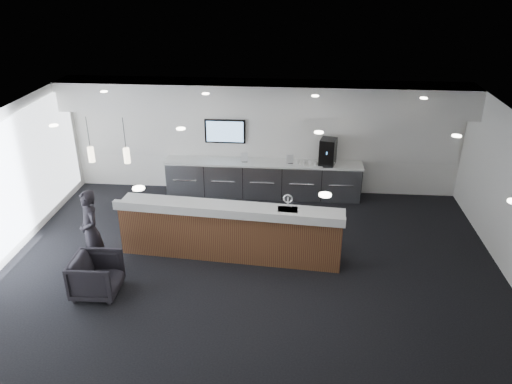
# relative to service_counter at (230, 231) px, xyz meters

# --- Properties ---
(ground) EXTENTS (10.00, 10.00, 0.00)m
(ground) POSITION_rel_service_counter_xyz_m (0.47, -0.66, -0.58)
(ground) COLOR black
(ground) RESTS_ON ground
(ceiling) EXTENTS (10.00, 8.00, 0.02)m
(ceiling) POSITION_rel_service_counter_xyz_m (0.47, -0.66, 2.42)
(ceiling) COLOR black
(ceiling) RESTS_ON back_wall
(back_wall) EXTENTS (10.00, 0.02, 3.00)m
(back_wall) POSITION_rel_service_counter_xyz_m (0.47, 3.34, 0.92)
(back_wall) COLOR white
(back_wall) RESTS_ON ground
(soffit_bulkhead) EXTENTS (10.00, 0.90, 0.70)m
(soffit_bulkhead) POSITION_rel_service_counter_xyz_m (0.47, 2.89, 2.07)
(soffit_bulkhead) COLOR white
(soffit_bulkhead) RESTS_ON back_wall
(alcove_panel) EXTENTS (9.80, 0.06, 1.40)m
(alcove_panel) POSITION_rel_service_counter_xyz_m (0.47, 3.31, 1.02)
(alcove_panel) COLOR white
(alcove_panel) RESTS_ON back_wall
(back_credenza) EXTENTS (5.06, 0.66, 0.95)m
(back_credenza) POSITION_rel_service_counter_xyz_m (0.47, 2.98, -0.10)
(back_credenza) COLOR gray
(back_credenza) RESTS_ON ground
(wall_tv) EXTENTS (1.05, 0.08, 0.62)m
(wall_tv) POSITION_rel_service_counter_xyz_m (-0.53, 3.25, 1.07)
(wall_tv) COLOR black
(wall_tv) RESTS_ON back_wall
(pendant_left) EXTENTS (0.12, 0.12, 0.30)m
(pendant_left) POSITION_rel_service_counter_xyz_m (-1.93, 0.14, 1.67)
(pendant_left) COLOR beige
(pendant_left) RESTS_ON ceiling
(pendant_right) EXTENTS (0.12, 0.12, 0.30)m
(pendant_right) POSITION_rel_service_counter_xyz_m (-2.63, 0.14, 1.67)
(pendant_right) COLOR beige
(pendant_right) RESTS_ON ceiling
(ceiling_can_lights) EXTENTS (7.00, 5.00, 0.02)m
(ceiling_can_lights) POSITION_rel_service_counter_xyz_m (0.47, -0.66, 2.39)
(ceiling_can_lights) COLOR white
(ceiling_can_lights) RESTS_ON ceiling
(service_counter) EXTENTS (4.67, 1.16, 1.49)m
(service_counter) POSITION_rel_service_counter_xyz_m (0.00, 0.00, 0.00)
(service_counter) COLOR #53281B
(service_counter) RESTS_ON ground
(coffee_machine) EXTENTS (0.47, 0.55, 0.66)m
(coffee_machine) POSITION_rel_service_counter_xyz_m (2.10, 2.96, 0.70)
(coffee_machine) COLOR black
(coffee_machine) RESTS_ON back_credenza
(info_sign_left) EXTENTS (0.18, 0.05, 0.25)m
(info_sign_left) POSITION_rel_service_counter_xyz_m (-0.01, 2.92, 0.50)
(info_sign_left) COLOR silver
(info_sign_left) RESTS_ON back_credenza
(info_sign_right) EXTENTS (0.18, 0.06, 0.25)m
(info_sign_right) POSITION_rel_service_counter_xyz_m (1.15, 2.91, 0.50)
(info_sign_right) COLOR silver
(info_sign_right) RESTS_ON back_credenza
(armchair) EXTENTS (0.87, 0.84, 0.77)m
(armchair) POSITION_rel_service_counter_xyz_m (-2.28, -1.51, -0.19)
(armchair) COLOR black
(armchair) RESTS_ON ground
(lounge_guest) EXTENTS (0.70, 0.72, 1.67)m
(lounge_guest) POSITION_rel_service_counter_xyz_m (-2.67, -0.64, 0.26)
(lounge_guest) COLOR black
(lounge_guest) RESTS_ON ground
(cup_0) EXTENTS (0.10, 0.10, 0.10)m
(cup_0) POSITION_rel_service_counter_xyz_m (2.23, 2.87, 0.42)
(cup_0) COLOR white
(cup_0) RESTS_ON back_credenza
(cup_1) EXTENTS (0.15, 0.15, 0.10)m
(cup_1) POSITION_rel_service_counter_xyz_m (2.09, 2.87, 0.42)
(cup_1) COLOR white
(cup_1) RESTS_ON back_credenza
(cup_2) EXTENTS (0.13, 0.13, 0.10)m
(cup_2) POSITION_rel_service_counter_xyz_m (1.95, 2.87, 0.42)
(cup_2) COLOR white
(cup_2) RESTS_ON back_credenza
(cup_3) EXTENTS (0.13, 0.13, 0.10)m
(cup_3) POSITION_rel_service_counter_xyz_m (1.81, 2.87, 0.42)
(cup_3) COLOR white
(cup_3) RESTS_ON back_credenza
(cup_4) EXTENTS (0.14, 0.14, 0.10)m
(cup_4) POSITION_rel_service_counter_xyz_m (1.67, 2.87, 0.42)
(cup_4) COLOR white
(cup_4) RESTS_ON back_credenza
(cup_5) EXTENTS (0.11, 0.11, 0.10)m
(cup_5) POSITION_rel_service_counter_xyz_m (1.53, 2.87, 0.42)
(cup_5) COLOR white
(cup_5) RESTS_ON back_credenza
(cup_6) EXTENTS (0.15, 0.15, 0.10)m
(cup_6) POSITION_rel_service_counter_xyz_m (1.39, 2.87, 0.42)
(cup_6) COLOR white
(cup_6) RESTS_ON back_credenza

